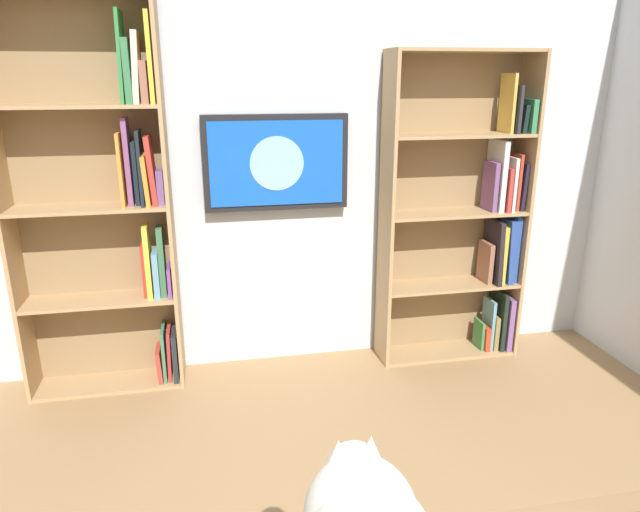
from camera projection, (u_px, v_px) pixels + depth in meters
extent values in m
cube|color=silver|center=(279.00, 157.00, 3.50)|extent=(4.52, 0.06, 2.70)
cube|color=tan|center=(520.00, 210.00, 3.72)|extent=(0.02, 0.28, 1.98)
cube|color=tan|center=(386.00, 216.00, 3.55)|extent=(0.02, 0.28, 1.98)
cube|color=#93754E|center=(446.00, 208.00, 3.76)|extent=(0.94, 0.01, 1.98)
cube|color=tan|center=(444.00, 351.00, 3.93)|extent=(0.89, 0.27, 0.02)
cube|color=tan|center=(449.00, 285.00, 3.78)|extent=(0.89, 0.27, 0.02)
cube|color=tan|center=(454.00, 213.00, 3.63)|extent=(0.89, 0.27, 0.02)
cube|color=tan|center=(460.00, 135.00, 3.48)|extent=(0.89, 0.27, 0.02)
cube|color=tan|center=(466.00, 50.00, 3.34)|extent=(0.89, 0.27, 0.02)
cube|color=#7A528E|center=(504.00, 321.00, 3.93)|extent=(0.04, 0.22, 0.38)
cube|color=black|center=(497.00, 318.00, 3.93)|extent=(0.03, 0.23, 0.41)
cube|color=olive|center=(492.00, 330.00, 3.94)|extent=(0.03, 0.17, 0.24)
cube|color=#649EAD|center=(488.00, 323.00, 3.92)|extent=(0.02, 0.16, 0.35)
cube|color=#C13A21|center=(483.00, 336.00, 3.94)|extent=(0.04, 0.18, 0.17)
cube|color=#3F8647|center=(479.00, 334.00, 3.94)|extent=(0.02, 0.14, 0.20)
cube|color=#2B4E9F|center=(510.00, 247.00, 3.78)|extent=(0.04, 0.18, 0.46)
cube|color=#2B4896|center=(505.00, 249.00, 3.77)|extent=(0.06, 0.22, 0.43)
cube|color=yellow|center=(497.00, 252.00, 3.79)|extent=(0.03, 0.22, 0.39)
cube|color=#261F25|center=(493.00, 251.00, 3.75)|extent=(0.05, 0.24, 0.43)
cube|color=#94634B|center=(485.00, 262.00, 3.78)|extent=(0.03, 0.17, 0.27)
cube|color=#201B2D|center=(518.00, 186.00, 3.66)|extent=(0.03, 0.19, 0.30)
cube|color=#BB3F2B|center=(513.00, 181.00, 3.66)|extent=(0.02, 0.17, 0.36)
cube|color=silver|center=(509.00, 186.00, 3.66)|extent=(0.02, 0.12, 0.30)
cube|color=silver|center=(507.00, 183.00, 3.63)|extent=(0.02, 0.22, 0.34)
cube|color=#B33531|center=(502.00, 188.00, 3.63)|extent=(0.03, 0.22, 0.28)
cube|color=silver|center=(496.00, 175.00, 3.62)|extent=(0.03, 0.23, 0.45)
cube|color=#734A7A|center=(490.00, 186.00, 3.62)|extent=(0.03, 0.17, 0.31)
cube|color=#378052|center=(525.00, 116.00, 3.52)|extent=(0.03, 0.23, 0.20)
cube|color=black|center=(520.00, 119.00, 3.51)|extent=(0.04, 0.17, 0.17)
cube|color=#7A4379|center=(515.00, 111.00, 3.51)|extent=(0.02, 0.12, 0.26)
cube|color=#29292F|center=(512.00, 109.00, 3.48)|extent=(0.02, 0.23, 0.28)
cube|color=gold|center=(507.00, 103.00, 3.47)|extent=(0.02, 0.18, 0.35)
cube|color=tan|center=(169.00, 205.00, 3.26)|extent=(0.02, 0.28, 2.24)
cube|color=tan|center=(5.00, 212.00, 3.10)|extent=(0.02, 0.28, 2.24)
cube|color=#93754E|center=(94.00, 203.00, 3.31)|extent=(0.89, 0.01, 2.24)
cube|color=tan|center=(111.00, 383.00, 3.52)|extent=(0.85, 0.27, 0.02)
cube|color=tan|center=(101.00, 300.00, 3.35)|extent=(0.85, 0.27, 0.02)
cube|color=tan|center=(90.00, 208.00, 3.18)|extent=(0.85, 0.27, 0.02)
cube|color=tan|center=(77.00, 106.00, 3.02)|extent=(0.85, 0.27, 0.02)
cube|color=#24292B|center=(176.00, 354.00, 3.53)|extent=(0.03, 0.20, 0.31)
cube|color=#BB312F|center=(170.00, 352.00, 3.54)|extent=(0.03, 0.19, 0.32)
cube|color=#407451|center=(165.00, 352.00, 3.54)|extent=(0.02, 0.23, 0.33)
cube|color=#C0392E|center=(160.00, 363.00, 3.53)|extent=(0.04, 0.19, 0.21)
cube|color=#834590|center=(170.00, 280.00, 3.38)|extent=(0.02, 0.19, 0.18)
cube|color=#3D6F4A|center=(162.00, 261.00, 3.35)|extent=(0.03, 0.13, 0.42)
cube|color=#6298B5|center=(157.00, 273.00, 3.35)|extent=(0.03, 0.15, 0.28)
cube|color=yellow|center=(148.00, 261.00, 3.32)|extent=(0.03, 0.15, 0.44)
cube|color=red|center=(145.00, 270.00, 3.36)|extent=(0.02, 0.14, 0.32)
cube|color=slate|center=(161.00, 187.00, 3.22)|extent=(0.04, 0.13, 0.19)
cube|color=#B03529|center=(152.00, 170.00, 3.19)|extent=(0.05, 0.18, 0.39)
cube|color=orange|center=(147.00, 180.00, 3.20)|extent=(0.04, 0.23, 0.28)
cube|color=black|center=(141.00, 168.00, 3.16)|extent=(0.02, 0.17, 0.42)
cube|color=#1A242A|center=(136.00, 173.00, 3.19)|extent=(0.02, 0.13, 0.35)
cube|color=#834C79|center=(128.00, 162.00, 3.16)|extent=(0.03, 0.15, 0.48)
cube|color=orange|center=(122.00, 169.00, 3.16)|extent=(0.02, 0.23, 0.41)
cube|color=gold|center=(151.00, 58.00, 3.00)|extent=(0.02, 0.24, 0.46)
cube|color=#985F4A|center=(145.00, 82.00, 3.04)|extent=(0.04, 0.18, 0.22)
cube|color=beige|center=(136.00, 68.00, 3.01)|extent=(0.05, 0.15, 0.37)
cube|color=#367445|center=(129.00, 72.00, 3.00)|extent=(0.03, 0.21, 0.33)
cube|color=#33803E|center=(122.00, 58.00, 2.99)|extent=(0.03, 0.22, 0.47)
cube|color=black|center=(276.00, 163.00, 3.42)|extent=(0.87, 0.06, 0.57)
cube|color=blue|center=(277.00, 163.00, 3.39)|extent=(0.80, 0.01, 0.50)
cylinder|color=#8CCCEA|center=(277.00, 164.00, 3.39)|extent=(0.32, 0.00, 0.32)
sphere|color=silver|center=(354.00, 471.00, 1.17)|extent=(0.12, 0.12, 0.12)
cone|color=silver|center=(371.00, 450.00, 1.17)|extent=(0.06, 0.06, 0.07)
cone|color=silver|center=(338.00, 454.00, 1.15)|extent=(0.06, 0.06, 0.07)
cone|color=beige|center=(372.00, 454.00, 1.16)|extent=(0.03, 0.03, 0.05)
cone|color=beige|center=(339.00, 458.00, 1.15)|extent=(0.03, 0.03, 0.05)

